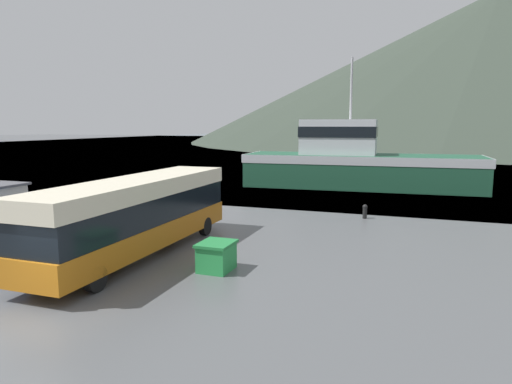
% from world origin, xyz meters
% --- Properties ---
extents(ground_plane, '(400.00, 400.00, 0.00)m').
position_xyz_m(ground_plane, '(0.00, 0.00, 0.00)').
color(ground_plane, '#515456').
extents(water_surface, '(240.00, 240.00, 0.00)m').
position_xyz_m(water_surface, '(0.00, 139.23, 0.00)').
color(water_surface, slate).
rests_on(water_surface, ground).
extents(hill_backdrop, '(194.92, 194.92, 47.69)m').
position_xyz_m(hill_backdrop, '(31.29, 158.41, 23.84)').
color(hill_backdrop, '#333D33').
rests_on(hill_backdrop, ground).
extents(tour_bus, '(2.62, 11.90, 3.23)m').
position_xyz_m(tour_bus, '(-1.01, 7.11, 1.82)').
color(tour_bus, '#B26614').
rests_on(tour_bus, ground).
extents(delivery_van, '(2.73, 6.04, 2.49)m').
position_xyz_m(delivery_van, '(-4.67, 6.53, 1.31)').
color(delivery_van, navy).
rests_on(delivery_van, ground).
extents(fishing_boat, '(20.41, 6.76, 11.17)m').
position_xyz_m(fishing_boat, '(4.73, 31.71, 2.22)').
color(fishing_boat, '#1E5138').
rests_on(fishing_boat, water_surface).
extents(storage_bin, '(1.23, 1.46, 1.09)m').
position_xyz_m(storage_bin, '(2.94, 6.35, 0.55)').
color(storage_bin, green).
rests_on(storage_bin, ground).
extents(mooring_bollard, '(0.29, 0.29, 0.83)m').
position_xyz_m(mooring_bollard, '(7.07, 18.09, 0.45)').
color(mooring_bollard, black).
rests_on(mooring_bollard, ground).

